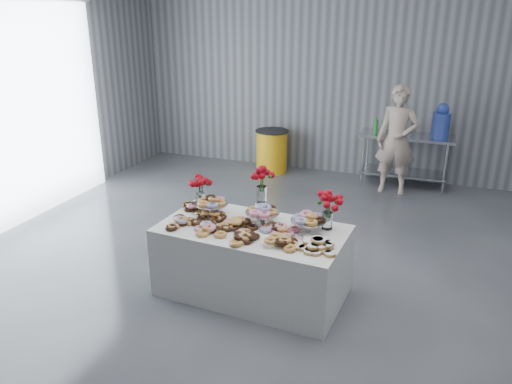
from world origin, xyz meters
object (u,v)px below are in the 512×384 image
water_jug (441,122)px  trash_barrel (272,151)px  person (397,140)px  prep_table (405,151)px  display_table (252,261)px

water_jug → trash_barrel: 2.94m
water_jug → person: (-0.63, -0.32, -0.28)m
prep_table → person: bearing=-111.7°
prep_table → water_jug: water_jug is taller
display_table → prep_table: (1.17, 4.03, 0.24)m
water_jug → trash_barrel: water_jug is taller
person → display_table: bearing=-104.2°
prep_table → water_jug: bearing=-0.0°
display_table → prep_table: 4.20m
person → water_jug: bearing=28.3°
water_jug → trash_barrel: (-2.84, 0.00, -0.76)m
prep_table → water_jug: size_ratio=2.71×
prep_table → person: 0.42m
display_table → prep_table: bearing=73.9°
prep_table → water_jug: (0.50, -0.00, 0.53)m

